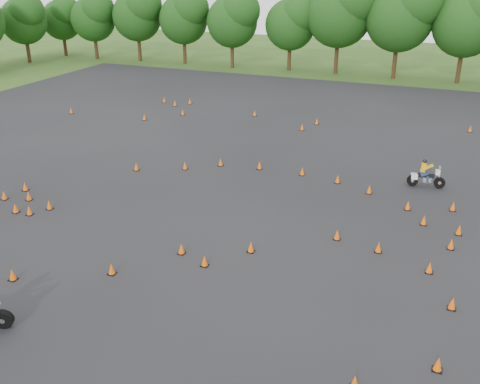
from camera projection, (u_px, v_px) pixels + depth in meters
The scene contains 5 objects.
ground at pixel (205, 253), 22.55m from camera, with size 140.00×140.00×0.00m, color #2D5119.
asphalt_pad at pixel (254, 199), 27.66m from camera, with size 62.00×62.00×0.00m, color black.
treeline at pixel (385, 38), 50.00m from camera, with size 86.91×32.46×10.84m.
traffic_cones at pixel (259, 196), 27.47m from camera, with size 36.89×33.22×0.45m.
rider_yellow at pixel (427, 174), 28.80m from camera, with size 2.01×0.62×1.55m, color orange, non-canonical shape.
Camera 1 is at (8.68, -17.72, 11.32)m, focal length 40.00 mm.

